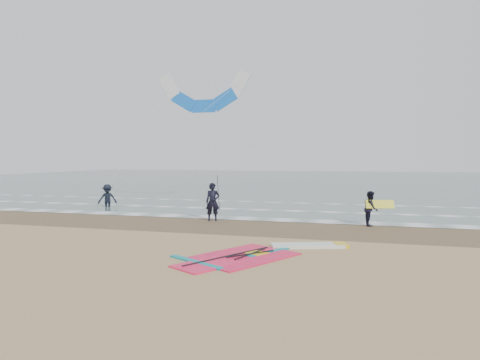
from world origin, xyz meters
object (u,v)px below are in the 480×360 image
(windsurf_rig, at_px, (263,253))
(surf_kite, at_px, (203,95))
(person_walking, at_px, (371,208))
(person_wading, at_px, (107,193))
(person_standing, at_px, (213,202))

(windsurf_rig, distance_m, surf_kite, 18.18)
(person_walking, xyz_separation_m, person_wading, (-16.04, 3.27, 0.10))
(person_wading, xyz_separation_m, surf_kite, (4.96, 4.36, 6.63))
(windsurf_rig, xyz_separation_m, person_wading, (-12.43, 10.41, 0.88))
(person_walking, height_order, person_wading, person_wading)
(person_wading, bearing_deg, person_walking, -37.55)
(person_walking, distance_m, surf_kite, 15.04)
(person_wading, distance_m, surf_kite, 9.36)
(surf_kite, bearing_deg, person_walking, -34.58)
(person_wading, bearing_deg, windsurf_rig, -65.95)
(person_standing, relative_size, surf_kite, 0.23)
(person_standing, xyz_separation_m, person_wading, (-8.41, 3.75, -0.05))
(surf_kite, bearing_deg, person_standing, -66.96)
(person_standing, distance_m, person_wading, 9.21)
(windsurf_rig, height_order, person_wading, person_wading)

